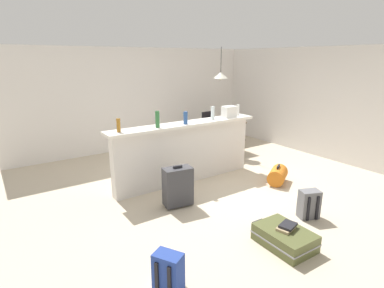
# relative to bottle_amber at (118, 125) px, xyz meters

# --- Properties ---
(ground_plane) EXTENTS (13.00, 13.00, 0.05)m
(ground_plane) POSITION_rel_bottle_amber_xyz_m (1.68, -0.38, -1.25)
(ground_plane) COLOR beige
(wall_back) EXTENTS (6.60, 0.10, 2.50)m
(wall_back) POSITION_rel_bottle_amber_xyz_m (1.68, 2.67, 0.02)
(wall_back) COLOR silver
(wall_back) RESTS_ON ground_plane
(wall_right) EXTENTS (0.10, 6.00, 2.50)m
(wall_right) POSITION_rel_bottle_amber_xyz_m (4.73, -0.08, 0.02)
(wall_right) COLOR silver
(wall_right) RESTS_ON ground_plane
(partition_half_wall) EXTENTS (2.80, 0.20, 1.07)m
(partition_half_wall) POSITION_rel_bottle_amber_xyz_m (1.25, 0.00, -0.69)
(partition_half_wall) COLOR silver
(partition_half_wall) RESTS_ON ground_plane
(bar_countertop) EXTENTS (2.96, 0.40, 0.05)m
(bar_countertop) POSITION_rel_bottle_amber_xyz_m (1.25, 0.00, -0.13)
(bar_countertop) COLOR white
(bar_countertop) RESTS_ON partition_half_wall
(bottle_amber) EXTENTS (0.06, 0.06, 0.22)m
(bottle_amber) POSITION_rel_bottle_amber_xyz_m (0.00, 0.00, 0.00)
(bottle_amber) COLOR #9E661E
(bottle_amber) RESTS_ON bar_countertop
(bottle_green) EXTENTS (0.07, 0.07, 0.28)m
(bottle_green) POSITION_rel_bottle_amber_xyz_m (0.66, -0.05, 0.03)
(bottle_green) COLOR #2D6B38
(bottle_green) RESTS_ON bar_countertop
(bottle_blue) EXTENTS (0.07, 0.07, 0.22)m
(bottle_blue) POSITION_rel_bottle_amber_xyz_m (1.20, -0.08, 0.00)
(bottle_blue) COLOR #284C89
(bottle_blue) RESTS_ON bar_countertop
(bottle_clear) EXTENTS (0.07, 0.07, 0.25)m
(bottle_clear) POSITION_rel_bottle_amber_xyz_m (1.86, -0.01, 0.01)
(bottle_clear) COLOR silver
(bottle_clear) RESTS_ON bar_countertop
(bottle_white) EXTENTS (0.06, 0.06, 0.22)m
(bottle_white) POSITION_rel_bottle_amber_xyz_m (2.54, 0.04, 0.00)
(bottle_white) COLOR silver
(bottle_white) RESTS_ON bar_countertop
(grocery_bag) EXTENTS (0.26, 0.18, 0.22)m
(grocery_bag) POSITION_rel_bottle_amber_xyz_m (2.26, -0.02, 0.00)
(grocery_bag) COLOR silver
(grocery_bag) RESTS_ON bar_countertop
(dining_table) EXTENTS (1.10, 0.80, 0.74)m
(dining_table) POSITION_rel_bottle_amber_xyz_m (3.01, 1.20, -0.58)
(dining_table) COLOR #4C331E
(dining_table) RESTS_ON ground_plane
(dining_chair_near_partition) EXTENTS (0.47, 0.47, 0.93)m
(dining_chair_near_partition) POSITION_rel_bottle_amber_xyz_m (2.92, 0.66, -0.71)
(dining_chair_near_partition) COLOR black
(dining_chair_near_partition) RESTS_ON ground_plane
(dining_chair_far_side) EXTENTS (0.42, 0.42, 0.93)m
(dining_chair_far_side) POSITION_rel_bottle_amber_xyz_m (3.02, 1.76, -0.71)
(dining_chair_far_side) COLOR black
(dining_chair_far_side) RESTS_ON ground_plane
(pendant_lamp) EXTENTS (0.34, 0.34, 0.76)m
(pendant_lamp) POSITION_rel_bottle_amber_xyz_m (3.05, 1.23, 0.62)
(pendant_lamp) COLOR black
(suitcase_flat_olive) EXTENTS (0.51, 0.83, 0.22)m
(suitcase_flat_olive) POSITION_rel_bottle_amber_xyz_m (1.12, -2.42, -1.12)
(suitcase_flat_olive) COLOR #51562D
(suitcase_flat_olive) RESTS_ON ground_plane
(suitcase_upright_charcoal) EXTENTS (0.47, 0.30, 0.67)m
(suitcase_upright_charcoal) POSITION_rel_bottle_amber_xyz_m (0.60, -0.77, -0.90)
(suitcase_upright_charcoal) COLOR #38383D
(suitcase_upright_charcoal) RESTS_ON ground_plane
(backpack_grey) EXTENTS (0.33, 0.31, 0.42)m
(backpack_grey) POSITION_rel_bottle_amber_xyz_m (1.97, -2.14, -1.03)
(backpack_grey) COLOR slate
(backpack_grey) RESTS_ON ground_plane
(backpack_blue) EXTENTS (0.32, 0.33, 0.42)m
(backpack_blue) POSITION_rel_bottle_amber_xyz_m (-0.44, -2.28, -1.03)
(backpack_blue) COLOR #233D93
(backpack_blue) RESTS_ON ground_plane
(duffel_bag_orange) EXTENTS (0.57, 0.50, 0.34)m
(duffel_bag_orange) POSITION_rel_bottle_amber_xyz_m (2.61, -1.03, -1.08)
(duffel_bag_orange) COLOR orange
(duffel_bag_orange) RESTS_ON ground_plane
(book_stack) EXTENTS (0.29, 0.21, 0.06)m
(book_stack) POSITION_rel_bottle_amber_xyz_m (1.15, -2.42, -0.98)
(book_stack) COLOR tan
(book_stack) RESTS_ON suitcase_flat_olive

